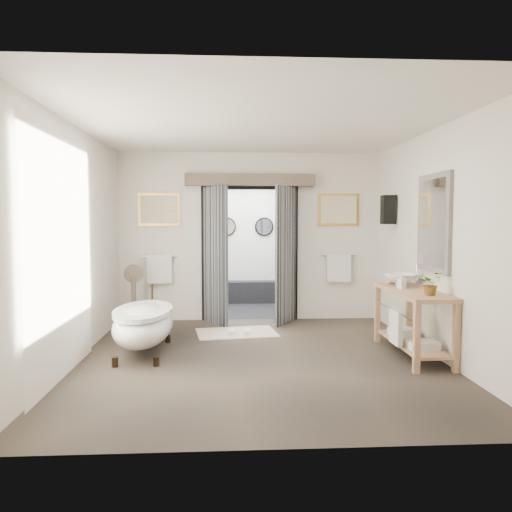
% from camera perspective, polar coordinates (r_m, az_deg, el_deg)
% --- Properties ---
extents(ground_plane, '(5.00, 5.00, 0.00)m').
position_cam_1_polar(ground_plane, '(6.39, 0.32, -11.64)').
color(ground_plane, brown).
extents(room_shell, '(4.52, 5.02, 2.91)m').
position_cam_1_polar(room_shell, '(6.02, 0.07, 5.29)').
color(room_shell, beige).
rests_on(room_shell, ground_plane).
extents(shower_room, '(2.22, 2.01, 2.51)m').
position_cam_1_polar(shower_room, '(10.18, -1.10, -0.59)').
color(shower_room, black).
rests_on(shower_room, ground_plane).
extents(back_wall_dressing, '(3.82, 0.75, 2.52)m').
position_cam_1_polar(back_wall_dressing, '(8.47, -0.67, 2.94)').
color(back_wall_dressing, black).
rests_on(back_wall_dressing, ground_plane).
extents(clawfoot_tub, '(0.74, 1.65, 0.80)m').
position_cam_1_polar(clawfoot_tub, '(6.68, -12.74, -7.57)').
color(clawfoot_tub, black).
rests_on(clawfoot_tub, ground_plane).
extents(vanity, '(0.57, 1.60, 0.85)m').
position_cam_1_polar(vanity, '(6.71, 17.31, -6.64)').
color(vanity, tan).
rests_on(vanity, ground_plane).
extents(pedestal_mirror, '(0.31, 0.20, 1.03)m').
position_cam_1_polar(pedestal_mirror, '(8.28, -13.78, -4.98)').
color(pedestal_mirror, brown).
rests_on(pedestal_mirror, ground_plane).
extents(rug, '(1.30, 0.96, 0.01)m').
position_cam_1_polar(rug, '(7.77, -2.23, -8.75)').
color(rug, beige).
rests_on(rug, ground_plane).
extents(slippers, '(0.34, 0.26, 0.05)m').
position_cam_1_polar(slippers, '(7.71, -1.89, -8.60)').
color(slippers, silver).
rests_on(slippers, rug).
extents(basin, '(0.52, 0.52, 0.16)m').
position_cam_1_polar(basin, '(7.07, 16.10, -2.60)').
color(basin, white).
rests_on(basin, vanity).
extents(plant, '(0.31, 0.30, 0.28)m').
position_cam_1_polar(plant, '(6.23, 19.32, -3.00)').
color(plant, gray).
rests_on(plant, vanity).
extents(soap_bottle_a, '(0.11, 0.12, 0.20)m').
position_cam_1_polar(soap_bottle_a, '(6.72, 16.32, -2.78)').
color(soap_bottle_a, gray).
rests_on(soap_bottle_a, vanity).
extents(soap_bottle_b, '(0.16, 0.16, 0.19)m').
position_cam_1_polar(soap_bottle_b, '(7.21, 15.13, -2.34)').
color(soap_bottle_b, gray).
rests_on(soap_bottle_b, vanity).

